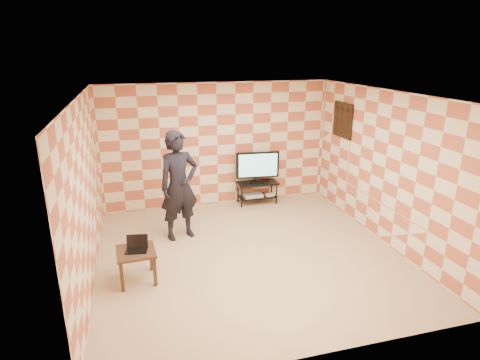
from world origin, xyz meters
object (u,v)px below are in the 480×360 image
tv (258,166)px  side_table (136,256)px  tv_stand (257,188)px  person (179,186)px

tv → side_table: size_ratio=1.63×
tv_stand → person: person is taller
tv_stand → tv: tv is taller
tv → person: person is taller
side_table → person: size_ratio=0.30×
side_table → tv: bearing=43.6°
tv → person: (-1.88, -1.26, 0.12)m
tv_stand → side_table: 3.75m
tv_stand → side_table: (-2.71, -2.59, 0.05)m
tv → person: size_ratio=0.48×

